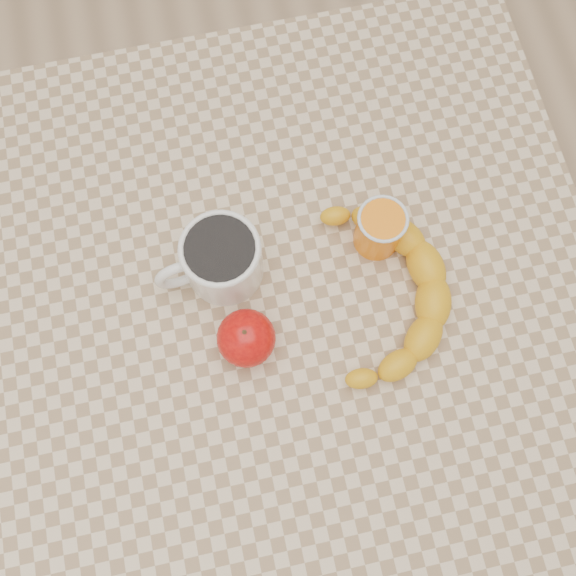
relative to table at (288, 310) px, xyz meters
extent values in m
plane|color=tan|center=(0.00, 0.00, -0.66)|extent=(3.00, 3.00, 0.00)
cube|color=beige|center=(0.00, 0.00, 0.07)|extent=(0.80, 0.80, 0.04)
cube|color=#95704C|center=(0.00, 0.00, 0.02)|extent=(0.74, 0.74, 0.06)
cylinder|color=#95704C|center=(0.35, -0.35, -0.31)|extent=(0.05, 0.05, 0.71)
cylinder|color=#95704C|center=(-0.35, 0.35, -0.31)|extent=(0.05, 0.05, 0.71)
cylinder|color=#95704C|center=(0.35, 0.35, -0.31)|extent=(0.05, 0.05, 0.71)
cylinder|color=white|center=(-0.07, 0.05, 0.13)|extent=(0.11, 0.11, 0.08)
cylinder|color=black|center=(-0.07, 0.05, 0.16)|extent=(0.08, 0.08, 0.01)
torus|color=white|center=(-0.07, 0.05, 0.16)|extent=(0.10, 0.10, 0.01)
torus|color=white|center=(-0.12, 0.04, 0.13)|extent=(0.06, 0.02, 0.06)
cylinder|color=orange|center=(0.12, 0.04, 0.12)|extent=(0.06, 0.06, 0.07)
torus|color=silver|center=(0.12, 0.04, 0.16)|extent=(0.06, 0.06, 0.00)
ellipsoid|color=#920407|center=(-0.06, -0.05, 0.12)|extent=(0.07, 0.07, 0.06)
cylinder|color=#382311|center=(-0.06, -0.05, 0.15)|extent=(0.01, 0.01, 0.01)
camera|label=1|loc=(-0.05, -0.22, 0.86)|focal=40.00mm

